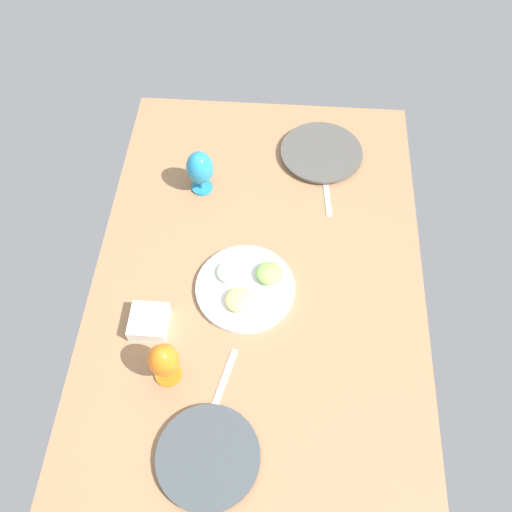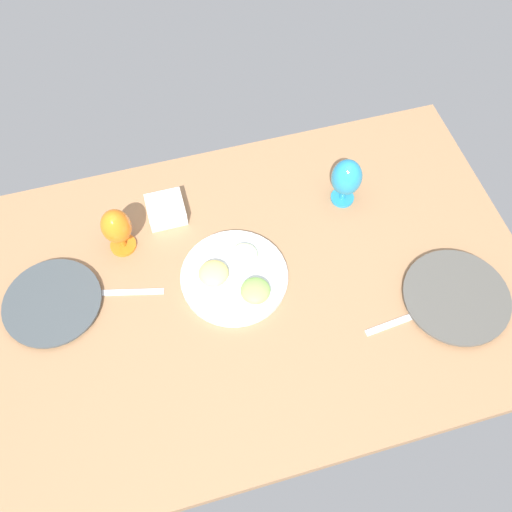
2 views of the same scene
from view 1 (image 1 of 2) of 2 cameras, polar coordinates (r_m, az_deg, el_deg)
The scene contains 9 objects.
ground_plane at distance 173.58cm, azimuth 0.21°, elevation -2.68°, with size 160.00×104.00×4.00cm, color #99704C.
dinner_plate_left at distance 203.93cm, azimuth 6.84°, elevation 10.64°, with size 29.90×29.90×2.28cm.
dinner_plate_right at distance 151.32cm, azimuth -5.05°, elevation -20.19°, with size 27.40×27.40×1.98cm.
fruit_platter at distance 168.55cm, azimuth -1.04°, elevation -3.23°, with size 30.80×30.80×5.29cm.
hurricane_glass_orange at distance 151.14cm, azimuth -9.61°, elevation -10.79°, with size 8.54×8.54×16.50cm.
hurricane_glass_blue at distance 186.41cm, azimuth -5.89°, elevation 9.05°, with size 9.23×9.23×16.90cm.
square_bowl_white at distance 164.72cm, azimuth -11.13°, elevation -6.74°, with size 11.07×11.07×4.99cm.
fork_by_left_plate at distance 192.20cm, azimuth 7.44°, elevation 6.31°, with size 18.00×1.80×0.60cm, color silver.
fork_by_right_plate at distance 157.81cm, azimuth -3.29°, elevation -12.61°, with size 18.00×1.80×0.60cm, color silver.
Camera 1 is at (86.67, 5.49, 148.29)cm, focal length 38.24 mm.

